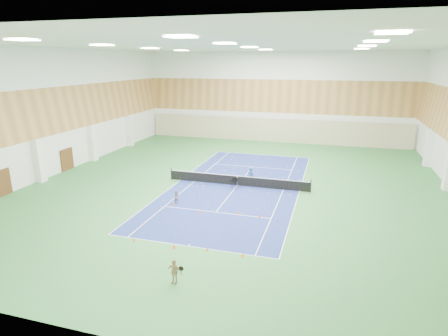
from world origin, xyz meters
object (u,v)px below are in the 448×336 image
at_px(ball_cart, 234,183).
at_px(child_apron, 174,271).
at_px(tennis_net, 237,180).
at_px(coach, 251,176).
at_px(child_court, 177,197).

bearing_deg(ball_cart, child_apron, -86.81).
bearing_deg(tennis_net, coach, 29.10).
bearing_deg(tennis_net, child_apron, -87.21).
bearing_deg(coach, tennis_net, 43.84).
bearing_deg(child_court, ball_cart, 59.68).
distance_m(tennis_net, coach, 1.26).
xyz_separation_m(coach, ball_cart, (-1.15, -1.42, -0.34)).
height_order(tennis_net, ball_cart, tennis_net).
distance_m(tennis_net, ball_cart, 0.83).
height_order(child_court, child_apron, child_apron).
distance_m(coach, ball_cart, 1.86).
distance_m(coach, child_court, 7.73).
relative_size(coach, ball_cart, 1.72).
xyz_separation_m(coach, child_court, (-4.49, -6.29, -0.24)).
relative_size(tennis_net, coach, 8.01).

